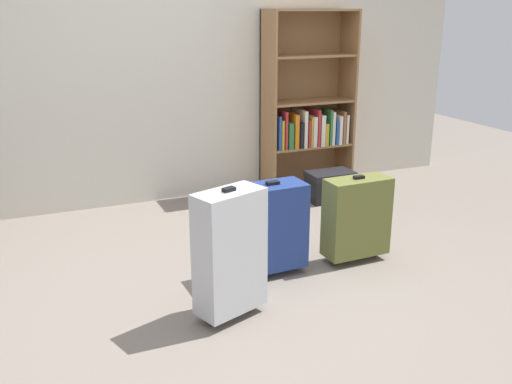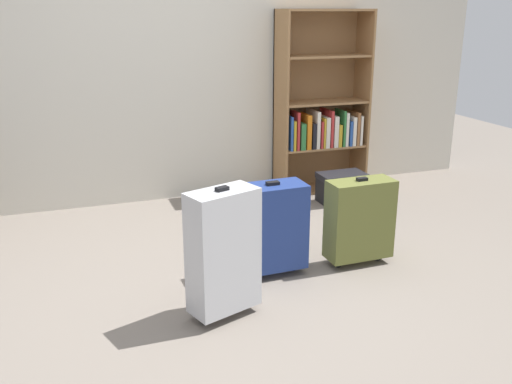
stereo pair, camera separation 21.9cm
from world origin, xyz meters
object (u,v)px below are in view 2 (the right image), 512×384
suitcase_silver (223,251)px  storage_box (342,187)px  suitcase_navy_blue (272,226)px  suitcase_olive (360,219)px  bookshelf (321,111)px

suitcase_silver → storage_box: bearing=45.3°
storage_box → suitcase_navy_blue: suitcase_navy_blue is taller
suitcase_olive → suitcase_silver: bearing=-160.6°
suitcase_olive → suitcase_silver: 1.09m
bookshelf → suitcase_olive: bearing=-106.1°
suitcase_olive → suitcase_navy_blue: size_ratio=0.97×
suitcase_olive → suitcase_navy_blue: suitcase_navy_blue is taller
storage_box → suitcase_navy_blue: bearing=-133.8°
suitcase_olive → suitcase_navy_blue: bearing=175.9°
suitcase_silver → suitcase_olive: bearing=19.4°
suitcase_silver → suitcase_navy_blue: bearing=42.9°
bookshelf → suitcase_navy_blue: size_ratio=2.64×
suitcase_navy_blue → suitcase_silver: suitcase_silver is taller
suitcase_navy_blue → suitcase_silver: 0.60m
storage_box → suitcase_silver: (-1.52, -1.53, 0.25)m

